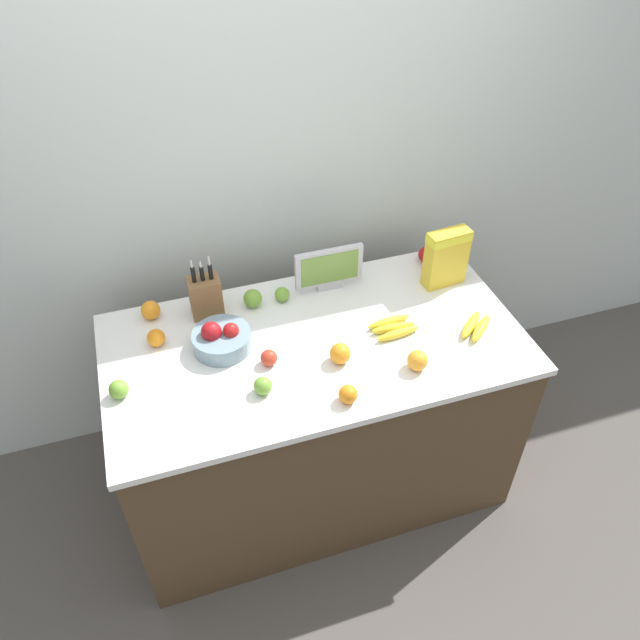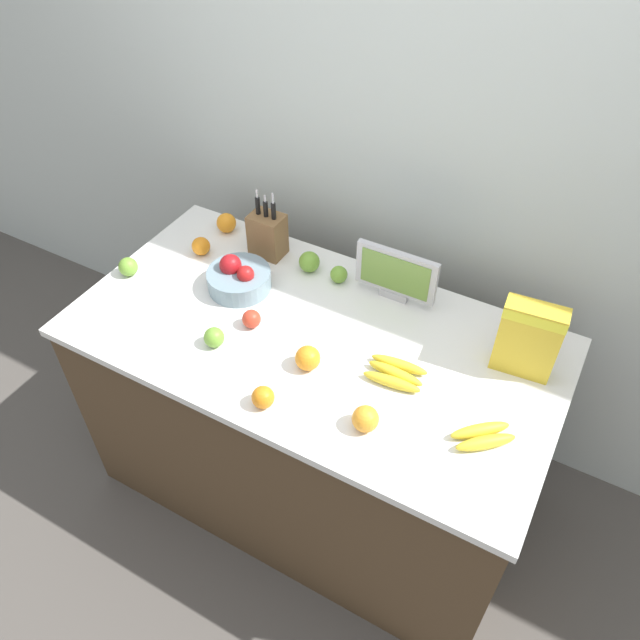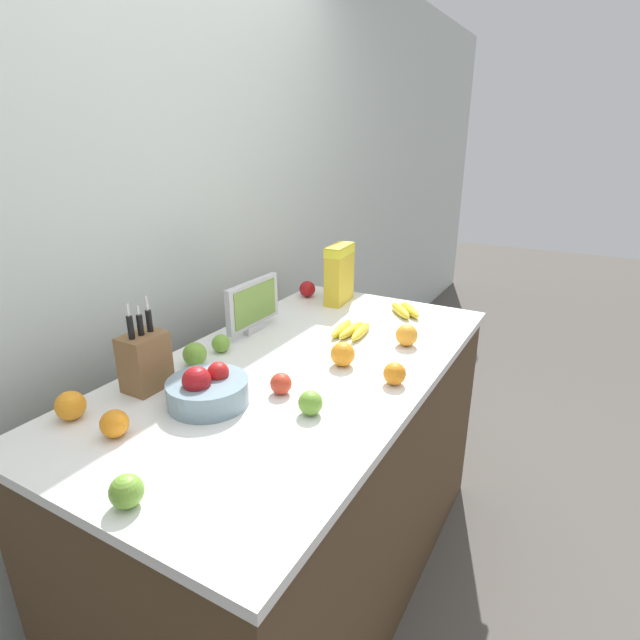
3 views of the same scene
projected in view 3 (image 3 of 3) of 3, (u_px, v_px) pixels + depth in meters
The scene contains 20 objects.
ground_plane at pixel (302, 571), 2.00m from camera, with size 14.00×14.00×0.00m, color #514C47.
wall_back at pixel (148, 234), 1.86m from camera, with size 9.00×0.06×2.60m.
counter at pixel (301, 476), 1.84m from camera, with size 1.67×0.88×0.92m.
knife_block at pixel (145, 361), 1.49m from camera, with size 0.13×0.10×0.28m.
small_monitor at pixel (253, 305), 1.92m from camera, with size 0.30×0.03×0.21m.
cereal_box at pixel (339, 271), 2.26m from camera, with size 0.19×0.09×0.27m.
fruit_bowl at pixel (207, 390), 1.42m from camera, with size 0.23×0.23×0.13m.
banana_bunch_left at pixel (351, 330), 1.92m from camera, with size 0.20×0.13×0.04m.
banana_bunch_right at pixel (405, 310), 2.14m from camera, with size 0.19×0.18×0.04m.
apple_rear at pixel (307, 289), 2.37m from camera, with size 0.08×0.08×0.08m, color #A31419.
apple_rightmost at pixel (127, 491), 1.02m from camera, with size 0.07×0.07×0.07m, color #6B9E33.
apple_middle at pixel (310, 403), 1.37m from camera, with size 0.07×0.07×0.07m, color #6B9E33.
apple_near_bananas at pixel (195, 354), 1.66m from camera, with size 0.08×0.08×0.08m, color #6B9E33.
apple_leftmost at pixel (221, 343), 1.76m from camera, with size 0.06×0.06×0.06m, color #6B9E33.
apple_front at pixel (281, 384), 1.48m from camera, with size 0.06×0.06×0.06m, color red.
orange_front_center at pixel (407, 335), 1.82m from camera, with size 0.08×0.08×0.08m, color orange.
orange_by_cereal at pixel (114, 424), 1.26m from camera, with size 0.07×0.07×0.07m, color orange.
orange_front_left at pixel (343, 354), 1.66m from camera, with size 0.08×0.08×0.08m, color orange.
orange_mid_left at pixel (70, 406), 1.34m from camera, with size 0.08×0.08×0.08m, color orange.
orange_mid_right at pixel (395, 374), 1.53m from camera, with size 0.07×0.07×0.07m, color orange.
Camera 3 is at (-1.30, -0.82, 1.64)m, focal length 28.00 mm.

